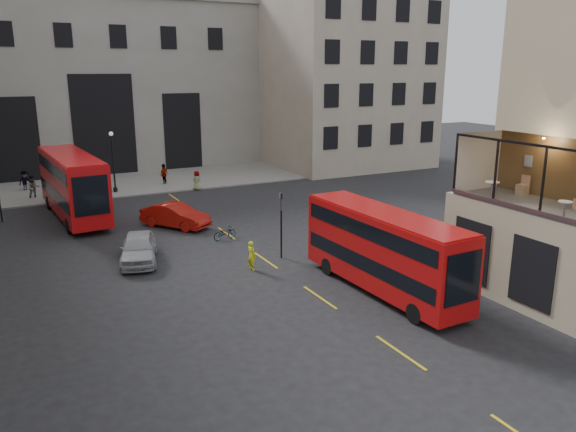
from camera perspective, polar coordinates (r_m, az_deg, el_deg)
name	(u,v)px	position (r m, az deg, el deg)	size (l,w,h in m)	color
ground	(440,341)	(23.67, 15.19, -12.18)	(140.00, 140.00, 0.00)	black
host_frontage	(556,263)	(27.43, 25.61, -4.28)	(3.00, 11.00, 4.50)	tan
cafe_floor	(563,212)	(26.82, 26.15, 0.37)	(3.00, 10.00, 0.10)	slate
gateway	(92,79)	(63.95, -19.30, 12.97)	(35.00, 10.60, 18.00)	gray
building_right	(335,69)	(65.21, 4.80, 14.62)	(16.60, 18.60, 20.00)	#AA9C89
pavement_far	(107,184)	(54.92, -17.90, 3.08)	(40.00, 12.00, 0.12)	slate
traffic_light_near	(281,217)	(31.54, -0.69, -0.09)	(0.16, 0.20, 3.80)	black
street_lamp_b	(114,166)	(50.63, -17.30, 4.88)	(0.36, 0.36, 5.33)	black
bus_near	(384,247)	(27.17, 9.68, -3.17)	(2.62, 10.09, 4.00)	#AA0B0C
bus_far	(73,182)	(43.10, -21.05, 3.21)	(3.41, 11.77, 4.64)	#B20C0E
car_a	(139,248)	(32.42, -14.94, -3.16)	(1.92, 4.77, 1.63)	#97999E
car_b	(175,216)	(38.93, -11.38, 0.04)	(1.71, 4.90, 1.62)	#9B1009
bicycle	(225,233)	(35.77, -6.46, -1.71)	(0.56, 1.61, 0.85)	gray
cyclist	(252,255)	(30.20, -3.72, -4.02)	(0.59, 0.39, 1.61)	yellow
pedestrian_a	(33,188)	(50.86, -24.45, 2.64)	(0.95, 0.74, 1.96)	gray
pedestrian_b	(25,181)	(54.41, -25.16, 3.21)	(1.19, 0.68, 1.84)	gray
pedestrian_c	(164,174)	(53.37, -12.48, 4.14)	(1.16, 0.48, 1.98)	gray
pedestrian_d	(197,180)	(50.52, -9.24, 3.58)	(0.85, 0.56, 1.75)	gray
cafe_table_mid	(565,207)	(25.42, 26.31, 0.83)	(0.56, 0.56, 0.70)	silver
cafe_table_far	(492,187)	(27.96, 20.02, 2.77)	(0.64, 0.64, 0.81)	silver
cafe_chair_d	(522,189)	(29.38, 22.71, 2.56)	(0.52, 0.52, 0.94)	tan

